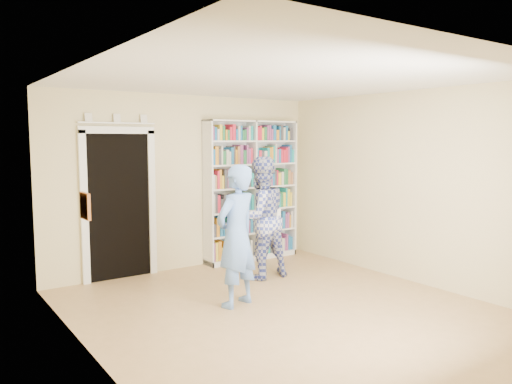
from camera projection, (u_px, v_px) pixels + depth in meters
floor at (285, 311)px, 5.90m from camera, size 5.00×5.00×0.00m
ceiling at (287, 79)px, 5.62m from camera, size 5.00×5.00×0.00m
wall_back at (187, 182)px, 7.80m from camera, size 4.50×0.00×4.50m
wall_left at (90, 214)px, 4.48m from camera, size 0.00×5.00×5.00m
wall_right at (411, 187)px, 7.04m from camera, size 0.00×5.00×5.00m
bookshelf at (251, 190)px, 8.33m from camera, size 1.69×0.32×2.33m
doorway at (119, 198)px, 7.17m from camera, size 1.10×0.08×2.43m
wall_art at (85, 206)px, 4.65m from camera, size 0.03×0.25×0.25m
man_blue at (236, 236)px, 6.01m from camera, size 0.72×0.58×1.72m
man_plaid at (260, 218)px, 7.23m from camera, size 0.88×0.69×1.77m
paper_sheet at (276, 218)px, 7.14m from camera, size 0.18×0.05×0.26m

